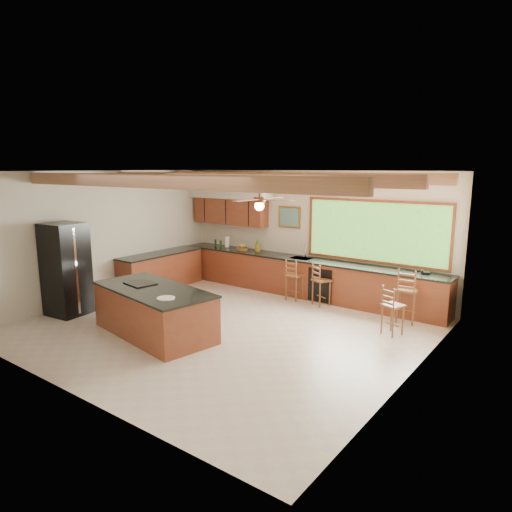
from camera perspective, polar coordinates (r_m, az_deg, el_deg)
The scene contains 9 objects.
ground at distance 9.01m, azimuth -4.10°, elevation -8.94°, with size 7.20×7.20×0.00m, color beige.
room_shell at distance 9.12m, azimuth -2.43°, elevation 5.61°, with size 7.27×6.54×3.02m.
counter_run at distance 11.27m, azimuth 1.03°, elevation -2.36°, with size 7.12×3.10×1.25m.
island at distance 8.74m, azimuth -12.62°, elevation -6.74°, with size 2.71×1.62×0.90m.
refrigerator at distance 10.36m, azimuth -22.65°, elevation -1.52°, with size 0.83×0.81×1.95m.
bar_stool_a at distance 10.65m, azimuth 4.69°, elevation -2.53°, with size 0.36×0.36×0.98m.
bar_stool_b at distance 10.31m, azimuth 8.05°, elevation -3.12°, with size 0.46×0.46×0.97m.
bar_stool_c at distance 9.54m, azimuth 18.33°, elevation -4.17°, with size 0.44×0.44×1.12m.
bar_stool_d at distance 8.80m, azimuth 16.65°, elevation -6.06°, with size 0.43×0.43×0.94m.
Camera 1 is at (5.54, -6.41, 3.07)m, focal length 32.00 mm.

